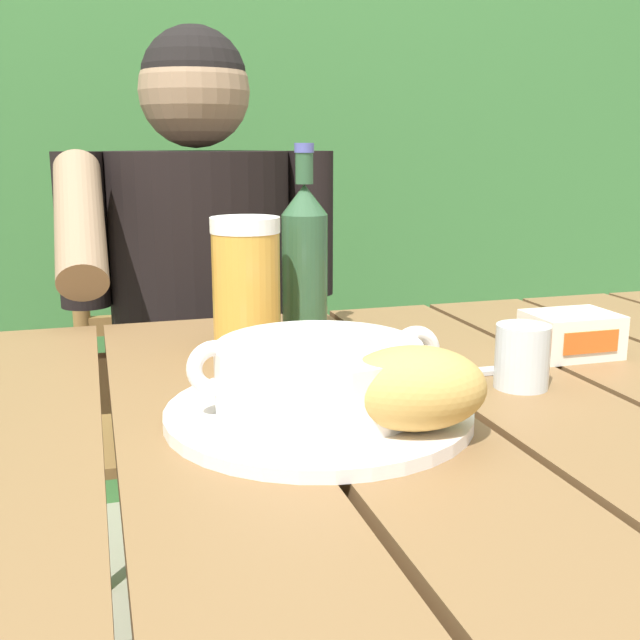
# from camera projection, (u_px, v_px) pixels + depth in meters

# --- Properties ---
(dining_table) EXTENTS (1.49, 0.81, 0.75)m
(dining_table) POSITION_uv_depth(u_px,v_px,m) (364.00, 483.00, 0.79)
(dining_table) COLOR brown
(dining_table) RESTS_ON ground_plane
(hedge_backdrop) EXTENTS (3.51, 0.92, 3.01)m
(hedge_backdrop) POSITION_uv_depth(u_px,v_px,m) (163.00, 44.00, 2.28)
(hedge_backdrop) COLOR #3B7237
(hedge_backdrop) RESTS_ON ground_plane
(chair_near_diner) EXTENTS (0.47, 0.40, 0.97)m
(chair_near_diner) POSITION_uv_depth(u_px,v_px,m) (195.00, 404.00, 1.59)
(chair_near_diner) COLOR brown
(chair_near_diner) RESTS_ON ground_plane
(person_eating) EXTENTS (0.48, 0.47, 1.20)m
(person_eating) POSITION_uv_depth(u_px,v_px,m) (204.00, 315.00, 1.36)
(person_eating) COLOR black
(person_eating) RESTS_ON ground_plane
(serving_plate) EXTENTS (0.28, 0.28, 0.01)m
(serving_plate) POSITION_uv_depth(u_px,v_px,m) (319.00, 413.00, 0.71)
(serving_plate) COLOR white
(serving_plate) RESTS_ON dining_table
(soup_bowl) EXTENTS (0.24, 0.19, 0.07)m
(soup_bowl) POSITION_uv_depth(u_px,v_px,m) (319.00, 374.00, 0.70)
(soup_bowl) COLOR white
(soup_bowl) RESTS_ON serving_plate
(bread_roll) EXTENTS (0.14, 0.12, 0.07)m
(bread_roll) POSITION_uv_depth(u_px,v_px,m) (414.00, 388.00, 0.65)
(bread_roll) COLOR tan
(bread_roll) RESTS_ON serving_plate
(beer_glass) EXTENTS (0.08, 0.08, 0.16)m
(beer_glass) POSITION_uv_depth(u_px,v_px,m) (246.00, 285.00, 0.93)
(beer_glass) COLOR gold
(beer_glass) RESTS_ON dining_table
(beer_bottle) EXTENTS (0.06, 0.06, 0.25)m
(beer_bottle) POSITION_uv_depth(u_px,v_px,m) (305.00, 258.00, 0.99)
(beer_bottle) COLOR #2F5434
(beer_bottle) RESTS_ON dining_table
(water_glass_small) EXTENTS (0.06, 0.06, 0.07)m
(water_glass_small) POSITION_uv_depth(u_px,v_px,m) (522.00, 356.00, 0.79)
(water_glass_small) COLOR silver
(water_glass_small) RESTS_ON dining_table
(butter_tub) EXTENTS (0.10, 0.08, 0.05)m
(butter_tub) POSITION_uv_depth(u_px,v_px,m) (571.00, 334.00, 0.92)
(butter_tub) COLOR white
(butter_tub) RESTS_ON dining_table
(table_knife) EXTENTS (0.17, 0.02, 0.01)m
(table_knife) POSITION_uv_depth(u_px,v_px,m) (438.00, 374.00, 0.83)
(table_knife) COLOR silver
(table_knife) RESTS_ON dining_table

